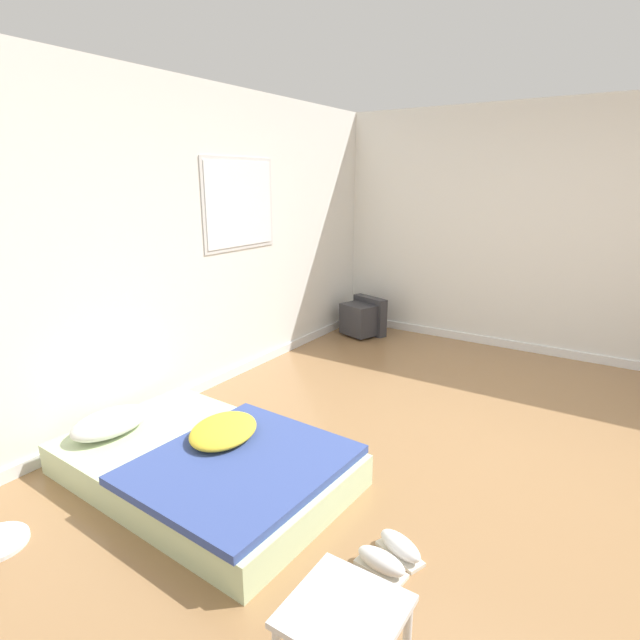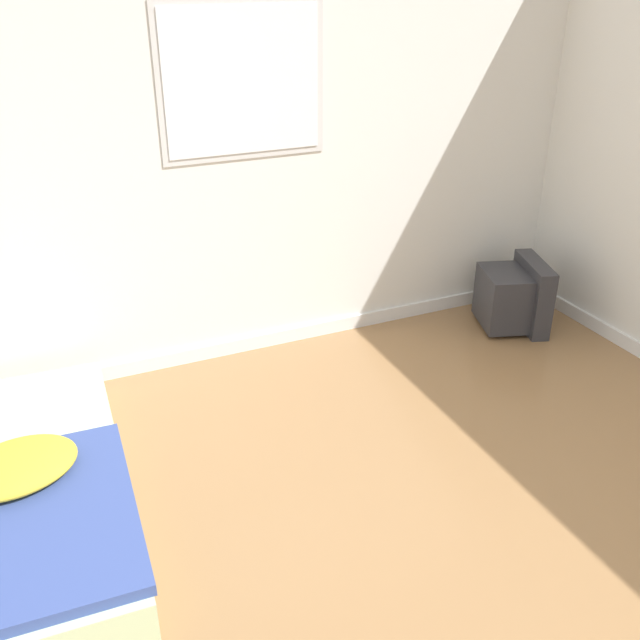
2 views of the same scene
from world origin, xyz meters
TOP-DOWN VIEW (x-y plane):
  - wall_back at (0.00, 2.74)m, footprint 7.54×0.08m
  - crt_tv at (2.10, 2.30)m, footprint 0.50×0.53m

SIDE VIEW (x-z plane):
  - crt_tv at x=2.10m, z-range -0.01..0.44m
  - wall_back at x=0.00m, z-range -0.01..2.59m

